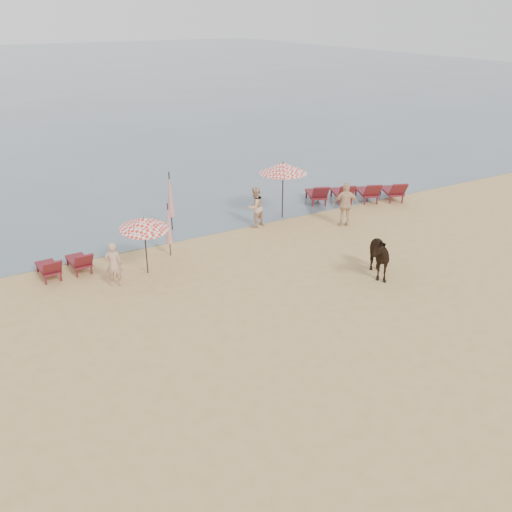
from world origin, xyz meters
The scene contains 11 objects.
ground centered at (0.00, 0.00, 0.00)m, with size 120.00×120.00×0.00m, color tan.
lounger_cluster_left centered at (-5.35, 9.08, 0.42)m, with size 1.74×1.68×0.61m.
lounger_cluster_right centered at (8.69, 10.35, 0.50)m, with size 4.93×3.52×0.72m.
umbrella_open_left_b centered at (-2.80, 7.82, 1.87)m, with size 1.70×1.73×2.17m.
umbrella_open_right centered at (4.42, 10.23, 2.30)m, with size 2.09×2.09×2.55m.
umbrella_closed_left centered at (-1.50, 8.87, 1.28)m, with size 0.25×0.25×2.08m.
umbrella_closed_right centered at (-0.40, 11.34, 1.55)m, with size 0.31×0.31×2.52m.
cow centered at (3.98, 3.62, 0.80)m, with size 0.86×1.88×1.59m, color black.
beachgoer_left centered at (-4.09, 7.45, 0.78)m, with size 0.57×0.37×1.56m, color tan.
beachgoer_right_a centered at (2.85, 9.95, 0.87)m, with size 0.85×0.66×1.74m, color tan.
beachgoer_right_b centered at (6.21, 8.05, 0.96)m, with size 1.12×0.47×1.91m, color #DDB58A.
Camera 1 is at (-8.73, -9.91, 8.68)m, focal length 40.00 mm.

